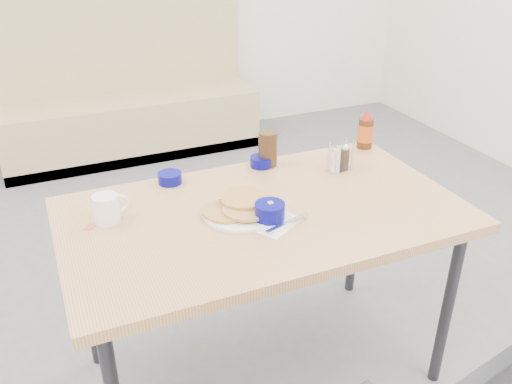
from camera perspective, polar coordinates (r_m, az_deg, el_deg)
name	(u,v)px	position (r m, az deg, el deg)	size (l,w,h in m)	color
booth_bench	(129,107)	(4.32, -13.26, 8.69)	(1.90, 0.56, 1.22)	tan
dining_table	(264,225)	(1.93, 0.83, -3.50)	(1.40, 0.80, 0.76)	tan
pancake_plate	(239,209)	(1.87, -1.76, -1.82)	(0.25, 0.25, 0.04)	white
coffee_mug	(107,208)	(1.88, -15.37, -1.63)	(0.12, 0.09, 0.10)	white
grits_setting	(270,214)	(1.82, 1.49, -2.32)	(0.25, 0.23, 0.07)	white
creamer_bowl	(170,178)	(2.11, -9.05, 1.47)	(0.09, 0.09, 0.04)	#040669
butter_bowl	(261,162)	(2.22, 0.55, 3.22)	(0.09, 0.09, 0.04)	#040669
amber_tumbler	(268,149)	(2.21, 1.26, 4.58)	(0.08, 0.08, 0.14)	#372211
condiment_caddy	(340,160)	(2.20, 8.85, 3.35)	(0.11, 0.08, 0.12)	silver
syrup_bottle	(366,131)	(2.43, 11.47, 6.32)	(0.07, 0.07, 0.18)	#47230F
sugar_wrapper	(90,227)	(1.89, -17.04, -3.52)	(0.04, 0.03, 0.00)	#CD4453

